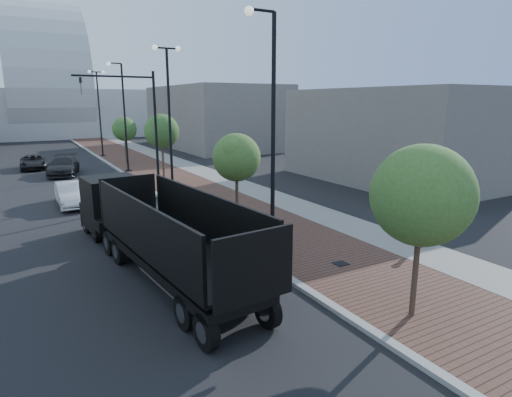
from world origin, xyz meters
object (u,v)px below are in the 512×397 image
pedestrian (423,232)px  dump_truck (138,224)px  white_sedan (71,194)px  dark_car_mid (33,162)px

pedestrian → dump_truck: bearing=-41.6°
white_sedan → dark_car_mid: 16.84m
pedestrian → dark_car_mid: bearing=-83.1°
dump_truck → pedestrian: 11.73m
white_sedan → dump_truck: bearing=-82.8°
dark_car_mid → pedestrian: pedestrian is taller
white_sedan → pedestrian: pedestrian is taller
dump_truck → dark_car_mid: (-2.67, 27.12, -0.67)m
dark_car_mid → pedestrian: 34.90m
white_sedan → pedestrian: size_ratio=2.73×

